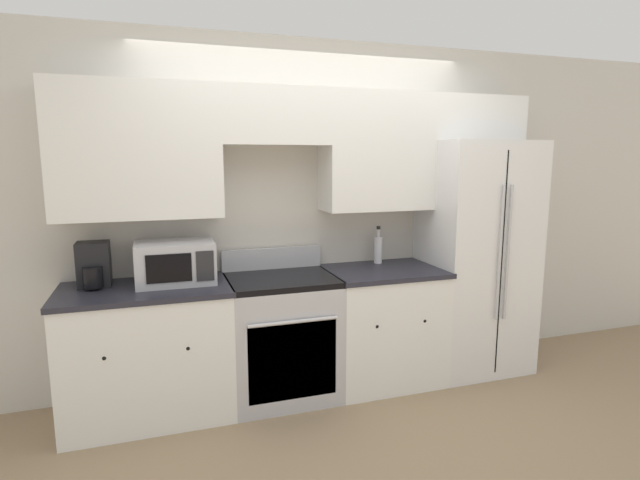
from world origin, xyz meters
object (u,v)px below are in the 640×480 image
Objects in this scene: oven_range at (282,336)px; bottle at (378,249)px; microwave at (175,262)px; refrigerator at (472,256)px.

bottle is (0.85, 0.21, 0.56)m from oven_range.
bottle reaches higher than oven_range.
microwave is 1.57m from bottle.
microwave is at bearing -174.63° from bottle.
microwave is 1.72× the size of bottle.
oven_range is 1.70m from refrigerator.
oven_range is 3.52× the size of bottle.
bottle is (1.57, 0.15, -0.02)m from microwave.
refrigerator is 6.22× the size of bottle.
refrigerator is 2.34m from microwave.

